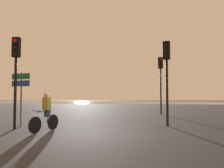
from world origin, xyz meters
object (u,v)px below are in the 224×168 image
Objects in this scene: traffic_light_near_right at (167,67)px; direction_sign_post at (21,89)px; traffic_light_near_left at (16,65)px; traffic_light_far_right at (161,75)px; cyclist at (46,112)px.

direction_sign_post is (-7.03, -1.07, -1.12)m from traffic_light_near_right.
traffic_light_near_right is 7.09m from traffic_light_near_left.
traffic_light_far_right is 2.77× the size of cyclist.
traffic_light_near_right is at bearing -156.05° from direction_sign_post.
traffic_light_far_right is 10.76m from direction_sign_post.
traffic_light_near_left reaches higher than direction_sign_post.
traffic_light_near_right is 7.20m from direction_sign_post.
traffic_light_far_right is at bearing -118.43° from direction_sign_post.
traffic_light_near_right reaches higher than direction_sign_post.
traffic_light_near_left is 1.34m from direction_sign_post.
traffic_light_near_left is 11.13m from traffic_light_far_right.
traffic_light_near_right is 1.02× the size of traffic_light_near_left.
traffic_light_near_left is at bearing 4.78° from cyclist.
traffic_light_far_right is at bearing -104.00° from cyclist.
traffic_light_far_right is at bearing -131.46° from traffic_light_near_left.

